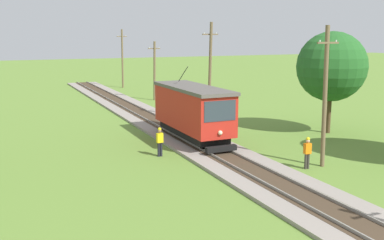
# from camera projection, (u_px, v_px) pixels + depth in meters

# --- Properties ---
(red_tram) EXTENTS (2.60, 8.54, 4.79)m
(red_tram) POSITION_uv_depth(u_px,v_px,m) (193.00, 110.00, 30.27)
(red_tram) COLOR red
(red_tram) RESTS_ON rail_right
(utility_pole_near_tram) EXTENTS (1.40, 0.42, 7.74)m
(utility_pole_near_tram) POSITION_uv_depth(u_px,v_px,m) (325.00, 96.00, 24.32)
(utility_pole_near_tram) COLOR brown
(utility_pole_near_tram) RESTS_ON ground
(utility_pole_mid) EXTENTS (1.40, 0.65, 8.25)m
(utility_pole_mid) POSITION_uv_depth(u_px,v_px,m) (210.00, 72.00, 36.91)
(utility_pole_mid) COLOR brown
(utility_pole_mid) RESTS_ON ground
(utility_pole_far) EXTENTS (1.40, 0.56, 6.51)m
(utility_pole_far) POSITION_uv_depth(u_px,v_px,m) (154.00, 70.00, 49.42)
(utility_pole_far) COLOR brown
(utility_pole_far) RESTS_ON ground
(utility_pole_distant) EXTENTS (1.40, 0.50, 7.94)m
(utility_pole_distant) POSITION_uv_depth(u_px,v_px,m) (122.00, 58.00, 61.06)
(utility_pole_distant) COLOR brown
(utility_pole_distant) RESTS_ON ground
(track_worker) EXTENTS (0.39, 0.26, 1.78)m
(track_worker) POSITION_uv_depth(u_px,v_px,m) (307.00, 151.00, 24.33)
(track_worker) COLOR #38332D
(track_worker) RESTS_ON ground
(second_worker) EXTENTS (0.39, 0.26, 1.78)m
(second_worker) POSITION_uv_depth(u_px,v_px,m) (160.00, 140.00, 26.83)
(second_worker) COLOR black
(second_worker) RESTS_ON ground
(tree_left_near) EXTENTS (5.09, 5.09, 7.50)m
(tree_left_near) POSITION_uv_depth(u_px,v_px,m) (332.00, 67.00, 32.55)
(tree_left_near) COLOR #4C3823
(tree_left_near) RESTS_ON ground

